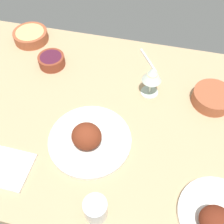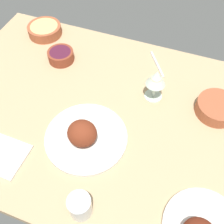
% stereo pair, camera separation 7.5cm
% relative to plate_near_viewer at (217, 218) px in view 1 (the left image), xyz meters
% --- Properties ---
extents(dining_table, '(1.40, 0.90, 0.04)m').
position_rel_plate_near_viewer_xyz_m(dining_table, '(-0.38, 0.30, -0.04)').
color(dining_table, tan).
rests_on(dining_table, ground).
extents(plate_near_viewer, '(0.24, 0.24, 0.08)m').
position_rel_plate_near_viewer_xyz_m(plate_near_viewer, '(0.00, 0.00, 0.00)').
color(plate_near_viewer, silver).
rests_on(plate_near_viewer, dining_table).
extents(plate_center_main, '(0.29, 0.29, 0.10)m').
position_rel_plate_near_viewer_xyz_m(plate_center_main, '(-0.43, 0.17, 0.00)').
color(plate_center_main, silver).
rests_on(plate_center_main, dining_table).
extents(bowl_cream, '(0.16, 0.16, 0.05)m').
position_rel_plate_near_viewer_xyz_m(bowl_cream, '(-0.02, 0.45, 0.00)').
color(bowl_cream, '#A35133').
rests_on(bowl_cream, dining_table).
extents(bowl_onions, '(0.11, 0.11, 0.05)m').
position_rel_plate_near_viewer_xyz_m(bowl_onions, '(-0.70, 0.51, 0.00)').
color(bowl_onions, brown).
rests_on(bowl_onions, dining_table).
extents(bowl_pasta, '(0.16, 0.16, 0.05)m').
position_rel_plate_near_viewer_xyz_m(bowl_pasta, '(-0.86, 0.65, 0.00)').
color(bowl_pasta, '#A35133').
rests_on(bowl_pasta, dining_table).
extents(wine_glass, '(0.08, 0.08, 0.14)m').
position_rel_plate_near_viewer_xyz_m(wine_glass, '(-0.26, 0.45, 0.08)').
color(wine_glass, silver).
rests_on(wine_glass, dining_table).
extents(water_tumbler, '(0.07, 0.07, 0.08)m').
position_rel_plate_near_viewer_xyz_m(water_tumbler, '(-0.35, -0.06, 0.02)').
color(water_tumbler, silver).
rests_on(water_tumbler, dining_table).
extents(folded_napkin, '(0.18, 0.14, 0.01)m').
position_rel_plate_near_viewer_xyz_m(folded_napkin, '(-0.68, 0.01, -0.02)').
color(folded_napkin, white).
rests_on(folded_napkin, dining_table).
extents(fork_loose, '(0.10, 0.14, 0.01)m').
position_rel_plate_near_viewer_xyz_m(fork_loose, '(-0.29, 0.63, -0.02)').
color(fork_loose, silver).
rests_on(fork_loose, dining_table).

